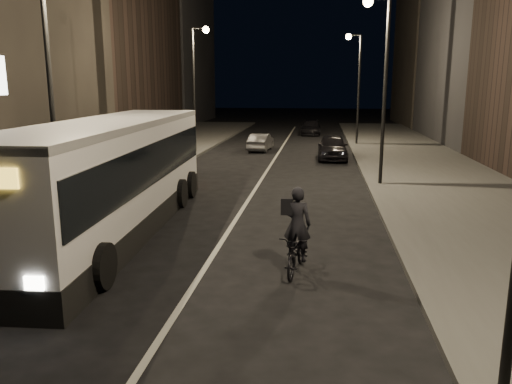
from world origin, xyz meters
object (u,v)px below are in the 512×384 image
(streetlight_right_far, at_px, (356,74))
(car_mid, at_px, (261,142))
(car_far, at_px, (311,127))
(streetlight_left_far, at_px, (197,73))
(city_bus, at_px, (112,172))
(cyclist_on_bicycle, at_px, (297,244))
(car_near, at_px, (332,147))
(streetlight_right_mid, at_px, (380,66))
(streetlight_left_near, at_px, (56,59))

(streetlight_right_far, xyz_separation_m, car_mid, (-6.68, -4.03, -4.75))
(car_far, bearing_deg, streetlight_right_far, -67.55)
(streetlight_right_far, distance_m, streetlight_left_far, 12.24)
(city_bus, bearing_deg, car_far, 77.74)
(streetlight_left_far, height_order, cyclist_on_bicycle, streetlight_left_far)
(car_near, distance_m, car_far, 15.95)
(car_mid, bearing_deg, streetlight_right_far, -145.06)
(streetlight_right_far, relative_size, cyclist_on_bicycle, 3.66)
(streetlight_right_mid, relative_size, car_mid, 2.20)
(streetlight_left_far, bearing_deg, car_far, 63.11)
(cyclist_on_bicycle, relative_size, car_mid, 0.60)
(streetlight_right_far, distance_m, streetlight_left_near, 26.26)
(streetlight_right_mid, relative_size, streetlight_right_far, 1.00)
(car_near, bearing_deg, streetlight_left_near, -118.87)
(streetlight_left_far, distance_m, car_mid, 6.51)
(streetlight_left_far, xyz_separation_m, car_mid, (3.98, 1.97, -4.75))
(streetlight_left_near, xyz_separation_m, car_far, (7.25, 32.29, -4.71))
(streetlight_right_mid, bearing_deg, car_mid, 119.17)
(streetlight_left_near, bearing_deg, streetlight_right_mid, 36.88)
(cyclist_on_bicycle, distance_m, car_mid, 23.52)
(streetlight_left_near, relative_size, streetlight_left_far, 1.00)
(car_mid, bearing_deg, city_bus, 87.55)
(streetlight_left_near, relative_size, city_bus, 0.62)
(car_mid, bearing_deg, streetlight_right_mid, 123.04)
(streetlight_right_mid, relative_size, cyclist_on_bicycle, 3.66)
(city_bus, relative_size, cyclist_on_bicycle, 5.92)
(city_bus, distance_m, car_near, 18.28)
(car_near, bearing_deg, streetlight_left_far, 169.71)
(streetlight_right_mid, relative_size, streetlight_left_near, 1.00)
(streetlight_left_near, xyz_separation_m, streetlight_left_far, (0.00, 18.00, 0.00))
(city_bus, height_order, car_far, city_bus)
(streetlight_left_far, height_order, car_far, streetlight_left_far)
(city_bus, bearing_deg, car_near, 64.09)
(city_bus, relative_size, car_near, 2.93)
(streetlight_left_near, relative_size, car_near, 1.81)
(streetlight_right_mid, distance_m, streetlight_right_far, 16.00)
(streetlight_left_near, bearing_deg, car_far, 77.35)
(streetlight_right_mid, height_order, car_near, streetlight_right_mid)
(cyclist_on_bicycle, distance_m, car_near, 19.74)
(streetlight_right_mid, distance_m, city_bus, 12.69)
(streetlight_right_far, distance_m, car_far, 10.13)
(cyclist_on_bicycle, relative_size, car_far, 0.49)
(streetlight_left_far, xyz_separation_m, car_near, (8.93, -1.57, -4.60))
(streetlight_right_far, height_order, car_near, streetlight_right_far)
(streetlight_left_far, bearing_deg, streetlight_right_mid, -43.16)
(cyclist_on_bicycle, bearing_deg, car_near, 94.46)
(streetlight_left_near, xyz_separation_m, car_mid, (3.98, 19.97, -4.75))
(streetlight_right_mid, height_order, streetlight_left_far, same)
(car_near, bearing_deg, streetlight_right_far, 76.76)
(car_mid, bearing_deg, streetlight_left_near, 82.60)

